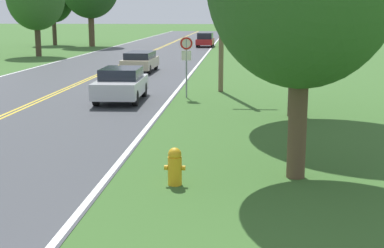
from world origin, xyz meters
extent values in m
cylinder|color=gold|center=(7.42, 12.89, 0.33)|extent=(0.32, 0.32, 0.65)
sphere|color=gold|center=(7.42, 12.89, 0.71)|extent=(0.30, 0.30, 0.30)
cylinder|color=gold|center=(7.62, 12.89, 0.40)|extent=(0.08, 0.11, 0.11)
cylinder|color=gold|center=(7.22, 12.89, 0.40)|extent=(0.08, 0.11, 0.11)
cylinder|color=gray|center=(6.45, 25.69, 1.37)|extent=(0.07, 0.07, 2.74)
cylinder|color=silver|center=(6.45, 25.67, 2.49)|extent=(0.60, 0.02, 0.60)
torus|color=red|center=(6.45, 25.66, 2.49)|extent=(0.55, 0.07, 0.55)
cube|color=silver|center=(6.45, 25.67, 1.94)|extent=(0.44, 0.02, 0.44)
cylinder|color=brown|center=(7.96, 27.79, 4.37)|extent=(0.24, 0.24, 8.74)
cylinder|color=brown|center=(8.95, 58.78, 4.48)|extent=(0.24, 0.24, 8.97)
cylinder|color=#473828|center=(11.00, 21.48, 2.11)|extent=(0.61, 0.61, 4.22)
cylinder|color=brown|center=(10.21, 13.71, 1.39)|extent=(0.44, 0.44, 2.78)
cylinder|color=brown|center=(-8.45, 63.76, 2.12)|extent=(0.68, 0.68, 4.25)
cylinder|color=#473828|center=(-13.67, 65.88, 1.74)|extent=(0.50, 0.50, 3.48)
cylinder|color=#473828|center=(-9.27, 48.76, 1.54)|extent=(0.51, 0.51, 3.09)
cylinder|color=black|center=(4.54, 23.16, 0.34)|extent=(0.22, 0.68, 0.68)
cylinder|color=black|center=(2.88, 23.10, 0.34)|extent=(0.22, 0.68, 0.68)
cylinder|color=black|center=(4.45, 25.76, 0.34)|extent=(0.22, 0.68, 0.68)
cylinder|color=black|center=(2.79, 25.70, 0.34)|extent=(0.22, 0.68, 0.68)
cube|color=silver|center=(3.67, 24.43, 0.65)|extent=(2.01, 4.26, 0.69)
cube|color=#1E232D|center=(3.66, 24.60, 1.23)|extent=(1.72, 2.36, 0.47)
cylinder|color=black|center=(3.13, 35.09, 0.30)|extent=(0.21, 0.61, 0.61)
cylinder|color=black|center=(1.49, 35.11, 0.30)|extent=(0.21, 0.61, 0.61)
cylinder|color=black|center=(3.17, 37.74, 0.30)|extent=(0.21, 0.61, 0.61)
cylinder|color=black|center=(1.53, 37.77, 0.30)|extent=(0.21, 0.61, 0.61)
cube|color=#C1B28E|center=(2.33, 36.43, 0.59)|extent=(1.90, 4.31, 0.63)
cube|color=#1E232D|center=(2.33, 36.43, 1.11)|extent=(1.66, 3.02, 0.43)
cylinder|color=black|center=(5.77, 62.50, 0.34)|extent=(0.21, 0.68, 0.68)
cylinder|color=black|center=(4.08, 62.53, 0.34)|extent=(0.21, 0.68, 0.68)
cylinder|color=black|center=(5.81, 65.08, 0.34)|extent=(0.21, 0.68, 0.68)
cylinder|color=black|center=(4.13, 65.11, 0.34)|extent=(0.21, 0.68, 0.68)
cube|color=#A81E1E|center=(4.95, 63.80, 0.62)|extent=(1.95, 4.19, 0.63)
cube|color=#1E232D|center=(4.95, 63.80, 1.28)|extent=(1.71, 2.94, 0.69)
camera|label=1|loc=(8.81, 1.37, 3.81)|focal=50.00mm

